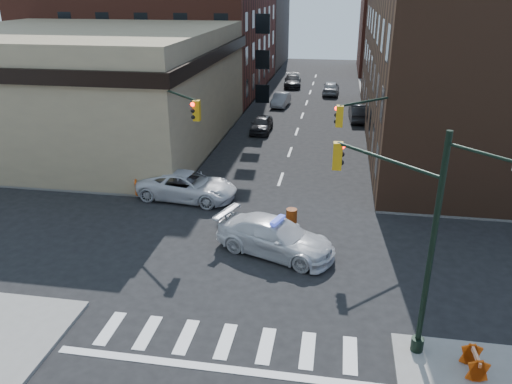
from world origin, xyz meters
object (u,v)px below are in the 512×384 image
(police_car, at_px, (275,237))
(barricade_se_a, at_px, (474,363))
(parked_car_wnear, at_px, (262,124))
(parked_car_enear, at_px, (359,112))
(barricade_nw_a, at_px, (145,187))
(pedestrian_b, at_px, (121,173))
(pedestrian_a, at_px, (123,178))
(barrel_road, at_px, (292,218))
(pickup, at_px, (188,186))
(parked_car_wfar, at_px, (281,100))
(barrel_bank, at_px, (189,183))

(police_car, xyz_separation_m, barricade_se_a, (7.57, -7.17, -0.31))
(parked_car_wnear, bearing_deg, parked_car_enear, 33.09)
(barricade_se_a, bearing_deg, barricade_nw_a, 49.02)
(police_car, distance_m, barricade_nw_a, 10.51)
(barricade_se_a, bearing_deg, parked_car_enear, 2.10)
(police_car, relative_size, barricade_se_a, 5.60)
(police_car, xyz_separation_m, pedestrian_b, (-10.78, 6.73, 0.19))
(pedestrian_b, bearing_deg, police_car, -37.77)
(pedestrian_a, relative_size, pedestrian_b, 0.95)
(parked_car_enear, bearing_deg, barrel_road, 76.87)
(barricade_nw_a, bearing_deg, police_car, -47.21)
(pickup, distance_m, barricade_nw_a, 2.73)
(barrel_road, bearing_deg, barricade_se_a, -55.01)
(police_car, distance_m, parked_car_enear, 27.25)
(pedestrian_a, bearing_deg, parked_car_wfar, 83.83)
(pedestrian_b, distance_m, barrel_bank, 4.39)
(parked_car_wnear, height_order, parked_car_wfar, parked_car_wnear)
(pedestrian_a, bearing_deg, barricade_se_a, -27.82)
(parked_car_wfar, bearing_deg, pickup, -90.44)
(barrel_road, bearing_deg, parked_car_wnear, 103.77)
(parked_car_wnear, relative_size, pedestrian_a, 2.46)
(parked_car_wnear, xyz_separation_m, barricade_nw_a, (-4.82, -15.69, -0.07))
(barrel_road, bearing_deg, pedestrian_b, 161.39)
(parked_car_wfar, bearing_deg, barricade_nw_a, -96.22)
(pickup, relative_size, parked_car_wfar, 1.41)
(parked_car_enear, bearing_deg, parked_car_wnear, 29.19)
(parked_car_enear, bearing_deg, pedestrian_b, 49.23)
(pickup, bearing_deg, police_car, -126.81)
(police_car, bearing_deg, barrel_road, 10.59)
(barrel_bank, bearing_deg, barricade_nw_a, -150.78)
(barricade_nw_a, bearing_deg, pedestrian_a, 154.16)
(parked_car_wnear, height_order, pedestrian_a, pedestrian_a)
(parked_car_wfar, relative_size, pedestrian_a, 2.49)
(pickup, height_order, barricade_nw_a, pickup)
(parked_car_wfar, bearing_deg, police_car, -78.46)
(barricade_nw_a, bearing_deg, pedestrian_b, 136.77)
(pickup, height_order, pedestrian_a, pedestrian_a)
(barricade_se_a, relative_size, barricade_nw_a, 0.81)
(pickup, height_order, barricade_se_a, pickup)
(pedestrian_b, relative_size, barrel_bank, 1.73)
(pedestrian_a, bearing_deg, barricade_nw_a, -2.86)
(pickup, xyz_separation_m, parked_car_wnear, (2.11, 15.59, -0.12))
(barrel_bank, relative_size, barricade_se_a, 0.98)
(pickup, bearing_deg, pedestrian_b, 84.85)
(police_car, height_order, pickup, police_car)
(police_car, xyz_separation_m, barrel_bank, (-6.43, 7.02, -0.34))
(police_car, relative_size, pedestrian_b, 3.30)
(barrel_bank, xyz_separation_m, barricade_se_a, (14.00, -14.19, 0.03))
(barrel_road, bearing_deg, barricade_nw_a, 163.66)
(pickup, distance_m, parked_car_wfar, 26.23)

